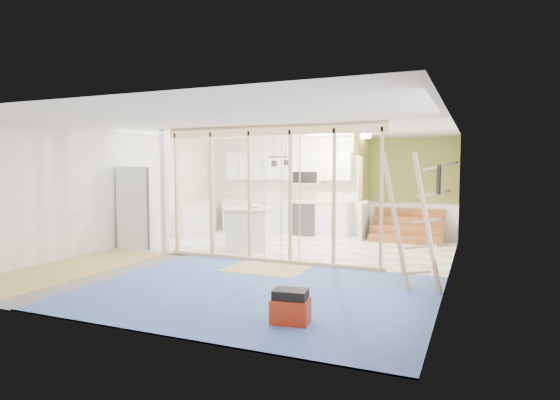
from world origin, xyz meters
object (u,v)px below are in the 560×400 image
at_px(fridge, 142,207).
at_px(island, 249,229).
at_px(toolbox, 291,308).
at_px(ladder, 415,221).

relative_size(fridge, island, 1.62).
height_order(fridge, island, fridge).
distance_m(toolbox, ladder, 2.47).
bearing_deg(ladder, fridge, -176.77).
height_order(island, ladder, ladder).
relative_size(island, toolbox, 2.40).
height_order(island, toolbox, island).
xyz_separation_m(fridge, toolbox, (5.04, -3.54, -0.72)).
height_order(fridge, ladder, ladder).
bearing_deg(toolbox, ladder, 53.23).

